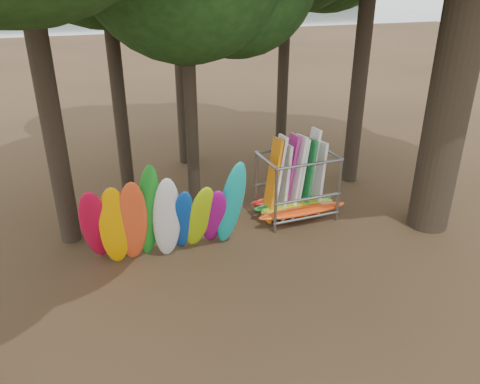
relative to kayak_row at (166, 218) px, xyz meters
name	(u,v)px	position (x,y,z in m)	size (l,w,h in m)	color
ground	(277,255)	(2.89, -0.82, -1.32)	(120.00, 120.00, 0.00)	#47331E
lake	(89,35)	(2.89, 59.18, -1.32)	(160.00, 160.00, 0.00)	gray
far_shore	(68,3)	(2.89, 109.18, 0.68)	(160.00, 4.00, 4.00)	black
kayak_row	(166,218)	(0.00, 0.00, 0.00)	(4.41, 2.02, 3.21)	#B90A2F
storage_rack	(296,188)	(4.46, 1.15, -0.32)	(3.04, 1.57, 2.78)	slate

